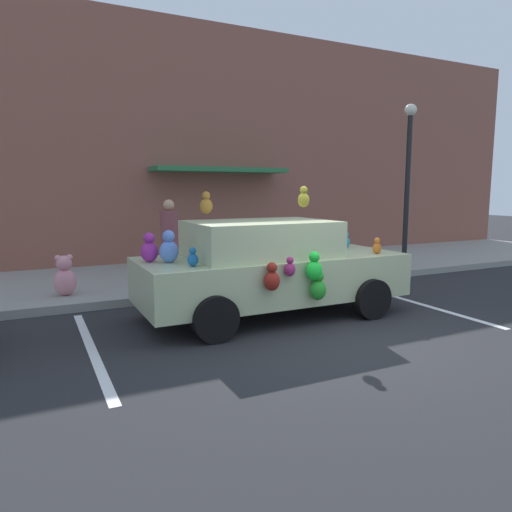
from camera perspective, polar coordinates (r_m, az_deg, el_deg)
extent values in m
plane|color=#262628|center=(6.70, 10.52, -9.67)|extent=(60.00, 60.00, 0.00)
cube|color=gray|center=(10.98, -5.21, -2.19)|extent=(24.00, 4.00, 0.15)
cube|color=brown|center=(12.89, -8.91, 13.22)|extent=(24.00, 0.30, 6.40)
cube|color=#2D7242|center=(12.60, -4.49, 10.44)|extent=(3.60, 1.10, 0.12)
cube|color=silver|center=(8.95, 19.06, -5.44)|extent=(0.12, 3.60, 0.01)
cube|color=silver|center=(6.46, -19.46, -10.67)|extent=(0.12, 3.60, 0.01)
cube|color=#B3C090|center=(7.53, 2.01, -2.51)|extent=(4.26, 1.71, 0.68)
cube|color=#B3C090|center=(7.34, 0.57, 2.12)|extent=(2.22, 1.50, 0.56)
cylinder|color=black|center=(8.97, 6.89, -2.94)|extent=(0.64, 0.22, 0.64)
cylinder|color=black|center=(7.63, 13.91, -5.08)|extent=(0.64, 0.22, 0.64)
cylinder|color=black|center=(7.88, -9.52, -4.54)|extent=(0.64, 0.22, 0.64)
cylinder|color=black|center=(6.31, -5.02, -7.65)|extent=(0.64, 0.22, 0.64)
ellipsoid|color=#941D52|center=(8.28, 8.55, 1.59)|extent=(0.20, 0.17, 0.24)
sphere|color=#941D52|center=(8.26, 8.58, 2.74)|extent=(0.13, 0.13, 0.13)
ellipsoid|color=#5C84DF|center=(6.83, -10.59, 0.53)|extent=(0.27, 0.22, 0.32)
sphere|color=#5C84DF|center=(6.80, -10.64, 2.39)|extent=(0.17, 0.17, 0.17)
ellipsoid|color=olive|center=(7.02, 5.84, 6.83)|extent=(0.18, 0.15, 0.21)
sphere|color=olive|center=(7.01, 5.86, 8.03)|extent=(0.12, 0.12, 0.12)
ellipsoid|color=teal|center=(8.65, 10.89, 1.67)|extent=(0.17, 0.14, 0.20)
sphere|color=teal|center=(8.63, 10.91, 2.56)|extent=(0.11, 0.11, 0.11)
ellipsoid|color=maroon|center=(6.44, 1.96, -3.08)|extent=(0.23, 0.19, 0.27)
sphere|color=maroon|center=(6.41, 1.96, -1.43)|extent=(0.15, 0.15, 0.15)
ellipsoid|color=#CD43EA|center=(8.72, 9.66, 1.74)|extent=(0.16, 0.13, 0.19)
sphere|color=#CD43EA|center=(8.70, 9.68, 2.61)|extent=(0.10, 0.10, 0.10)
ellipsoid|color=#A76C25|center=(7.60, -6.10, 6.08)|extent=(0.21, 0.17, 0.25)
sphere|color=#A76C25|center=(7.59, -6.12, 7.36)|extent=(0.13, 0.13, 0.13)
ellipsoid|color=#542BDF|center=(7.45, -6.48, 1.15)|extent=(0.26, 0.21, 0.30)
sphere|color=#542BDF|center=(7.42, -6.50, 2.75)|extent=(0.16, 0.16, 0.16)
ellipsoid|color=green|center=(6.86, 7.59, -4.14)|extent=(0.25, 0.20, 0.29)
sphere|color=green|center=(6.82, 7.62, -2.47)|extent=(0.16, 0.16, 0.16)
ellipsoid|color=#C1601E|center=(7.92, 14.56, 0.92)|extent=(0.16, 0.13, 0.18)
sphere|color=#C1601E|center=(7.90, 14.60, 1.83)|extent=(0.10, 0.10, 0.10)
ellipsoid|color=#9F2893|center=(6.95, -12.89, 0.48)|extent=(0.25, 0.21, 0.30)
sphere|color=#9F2893|center=(6.92, -12.94, 2.15)|extent=(0.16, 0.16, 0.16)
ellipsoid|color=#1CDF35|center=(6.76, 7.11, -1.78)|extent=(0.25, 0.20, 0.29)
sphere|color=#1CDF35|center=(6.73, 7.14, -0.10)|extent=(0.16, 0.16, 0.16)
ellipsoid|color=#1C62A5|center=(6.45, -7.73, -0.47)|extent=(0.15, 0.13, 0.18)
sphere|color=#1C62A5|center=(6.44, -7.75, 0.63)|extent=(0.10, 0.10, 0.10)
ellipsoid|color=#962560|center=(6.59, 4.16, -1.68)|extent=(0.16, 0.13, 0.19)
sphere|color=#962560|center=(6.57, 4.17, -0.54)|extent=(0.10, 0.10, 0.10)
ellipsoid|color=pink|center=(9.02, -22.30, -2.97)|extent=(0.39, 0.32, 0.48)
sphere|color=pink|center=(8.97, -22.42, -0.81)|extent=(0.27, 0.27, 0.27)
sphere|color=pink|center=(8.95, -23.06, -0.25)|extent=(0.11, 0.11, 0.11)
sphere|color=pink|center=(8.96, -21.84, -0.17)|extent=(0.11, 0.11, 0.11)
cylinder|color=black|center=(11.94, 17.97, 7.34)|extent=(0.12, 0.12, 3.60)
sphere|color=#EAEACC|center=(12.08, 18.38, 16.58)|extent=(0.28, 0.28, 0.28)
cylinder|color=brown|center=(10.20, -10.50, 1.44)|extent=(0.38, 0.38, 1.44)
sphere|color=tan|center=(10.14, -10.62, 6.15)|extent=(0.23, 0.23, 0.23)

